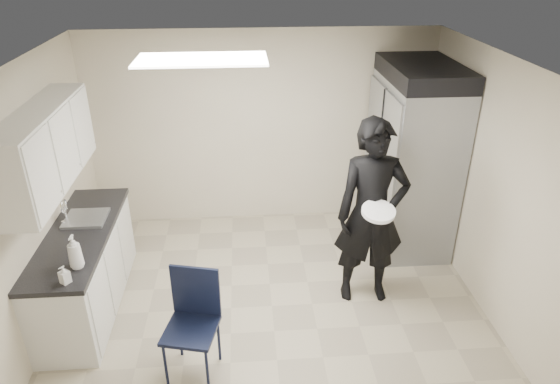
{
  "coord_description": "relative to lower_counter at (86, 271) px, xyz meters",
  "views": [
    {
      "loc": [
        -0.24,
        -4.25,
        3.55
      ],
      "look_at": [
        0.1,
        0.2,
        1.28
      ],
      "focal_mm": 32.0,
      "sensor_mm": 36.0,
      "label": 1
    }
  ],
  "objects": [
    {
      "name": "floor",
      "position": [
        1.95,
        -0.2,
        -0.43
      ],
      "size": [
        4.5,
        4.5,
        0.0
      ],
      "primitive_type": "plane",
      "color": "tan",
      "rests_on": "ground"
    },
    {
      "name": "ceiling",
      "position": [
        1.95,
        -0.2,
        2.17
      ],
      "size": [
        4.5,
        4.5,
        0.0
      ],
      "primitive_type": "plane",
      "rotation": [
        3.14,
        0.0,
        0.0
      ],
      "color": "white",
      "rests_on": "back_wall"
    },
    {
      "name": "back_wall",
      "position": [
        1.95,
        1.8,
        0.87
      ],
      "size": [
        4.5,
        0.0,
        4.5
      ],
      "primitive_type": "plane",
      "rotation": [
        1.57,
        0.0,
        0.0
      ],
      "color": "beige",
      "rests_on": "floor"
    },
    {
      "name": "left_wall",
      "position": [
        -0.3,
        -0.2,
        0.87
      ],
      "size": [
        0.0,
        4.0,
        4.0
      ],
      "primitive_type": "plane",
      "rotation": [
        1.57,
        0.0,
        1.57
      ],
      "color": "beige",
      "rests_on": "floor"
    },
    {
      "name": "right_wall",
      "position": [
        4.2,
        -0.2,
        0.87
      ],
      "size": [
        0.0,
        4.0,
        4.0
      ],
      "primitive_type": "plane",
      "rotation": [
        1.57,
        0.0,
        -1.57
      ],
      "color": "beige",
      "rests_on": "floor"
    },
    {
      "name": "ceiling_panel",
      "position": [
        1.35,
        0.2,
        2.14
      ],
      "size": [
        1.2,
        0.6,
        0.02
      ],
      "primitive_type": "cube",
      "color": "white",
      "rests_on": "ceiling"
    },
    {
      "name": "lower_counter",
      "position": [
        0.0,
        0.0,
        0.0
      ],
      "size": [
        0.6,
        1.9,
        0.86
      ],
      "primitive_type": "cube",
      "color": "silver",
      "rests_on": "floor"
    },
    {
      "name": "countertop",
      "position": [
        0.0,
        0.0,
        0.46
      ],
      "size": [
        0.64,
        1.95,
        0.05
      ],
      "primitive_type": "cube",
      "color": "black",
      "rests_on": "lower_counter"
    },
    {
      "name": "sink",
      "position": [
        0.02,
        0.25,
        0.44
      ],
      "size": [
        0.42,
        0.4,
        0.14
      ],
      "primitive_type": "cube",
      "color": "gray",
      "rests_on": "countertop"
    },
    {
      "name": "faucet",
      "position": [
        -0.18,
        0.25,
        0.59
      ],
      "size": [
        0.02,
        0.02,
        0.24
      ],
      "primitive_type": "cylinder",
      "color": "silver",
      "rests_on": "countertop"
    },
    {
      "name": "upper_cabinets",
      "position": [
        -0.13,
        0.0,
        1.4
      ],
      "size": [
        0.35,
        1.8,
        0.75
      ],
      "primitive_type": "cube",
      "color": "silver",
      "rests_on": "left_wall"
    },
    {
      "name": "towel_dispenser",
      "position": [
        -0.19,
        1.15,
        1.19
      ],
      "size": [
        0.22,
        0.3,
        0.35
      ],
      "primitive_type": "cube",
      "color": "black",
      "rests_on": "left_wall"
    },
    {
      "name": "notice_sticker_left",
      "position": [
        -0.29,
        -0.1,
        0.79
      ],
      "size": [
        0.0,
        0.12,
        0.07
      ],
      "primitive_type": "cube",
      "color": "yellow",
      "rests_on": "left_wall"
    },
    {
      "name": "notice_sticker_right",
      "position": [
        -0.29,
        0.1,
        0.75
      ],
      "size": [
        0.0,
        0.12,
        0.07
      ],
      "primitive_type": "cube",
      "color": "yellow",
      "rests_on": "left_wall"
    },
    {
      "name": "commercial_fridge",
      "position": [
        3.78,
        1.07,
        0.62
      ],
      "size": [
        0.8,
        1.35,
        2.1
      ],
      "primitive_type": "cube",
      "color": "gray",
      "rests_on": "floor"
    },
    {
      "name": "fridge_compressor",
      "position": [
        3.78,
        1.07,
        1.77
      ],
      "size": [
        0.8,
        1.35,
        0.2
      ],
      "primitive_type": "cube",
      "color": "black",
      "rests_on": "commercial_fridge"
    },
    {
      "name": "folding_chair",
      "position": [
        1.19,
        -1.06,
        0.07
      ],
      "size": [
        0.53,
        0.53,
        0.99
      ],
      "primitive_type": "cube",
      "rotation": [
        0.0,
        0.0,
        -0.24
      ],
      "color": "black",
      "rests_on": "floor"
    },
    {
      "name": "man_tuxedo",
      "position": [
        3.0,
        -0.06,
        0.59
      ],
      "size": [
        0.76,
        0.52,
        2.04
      ],
      "primitive_type": "imported",
      "rotation": [
        0.0,
        0.0,
        -0.02
      ],
      "color": "black",
      "rests_on": "floor"
    },
    {
      "name": "bucket_lid",
      "position": [
        2.99,
        -0.31,
        0.76
      ],
      "size": [
        0.34,
        0.34,
        0.04
      ],
      "primitive_type": "cylinder",
      "rotation": [
        0.0,
        0.0,
        -0.02
      ],
      "color": "white",
      "rests_on": "man_tuxedo"
    },
    {
      "name": "soap_bottle_a",
      "position": [
        0.17,
        -0.62,
        0.65
      ],
      "size": [
        0.13,
        0.13,
        0.33
      ],
      "primitive_type": "imported",
      "rotation": [
        0.0,
        0.0,
        -0.03
      ],
      "color": "white",
      "rests_on": "countertop"
    },
    {
      "name": "soap_bottle_b",
      "position": [
        0.14,
        -0.84,
        0.56
      ],
      "size": [
        0.11,
        0.11,
        0.17
      ],
      "primitive_type": "imported",
      "rotation": [
        0.0,
        0.0,
        -0.67
      ],
      "color": "silver",
      "rests_on": "countertop"
    }
  ]
}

